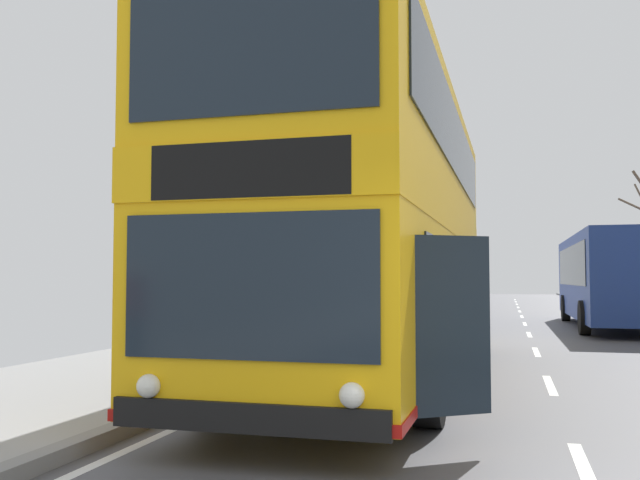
{
  "coord_description": "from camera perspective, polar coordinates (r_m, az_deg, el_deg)",
  "views": [
    {
      "loc": [
        -0.59,
        -3.5,
        1.56
      ],
      "look_at": [
        -2.98,
        5.48,
        2.07
      ],
      "focal_mm": 39.35,
      "sensor_mm": 36.0,
      "label": 1
    }
  ],
  "objects": [
    {
      "name": "background_bus_far_lane",
      "position": [
        24.36,
        22.6,
        -2.82
      ],
      "size": [
        2.66,
        10.58,
        2.92
      ],
      "color": "navy",
      "rests_on": "ground"
    },
    {
      "name": "double_decker_bus_main",
      "position": [
        11.04,
        4.68,
        0.88
      ],
      "size": [
        3.19,
        11.25,
        4.46
      ],
      "color": "#F4B20F",
      "rests_on": "ground"
    }
  ]
}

